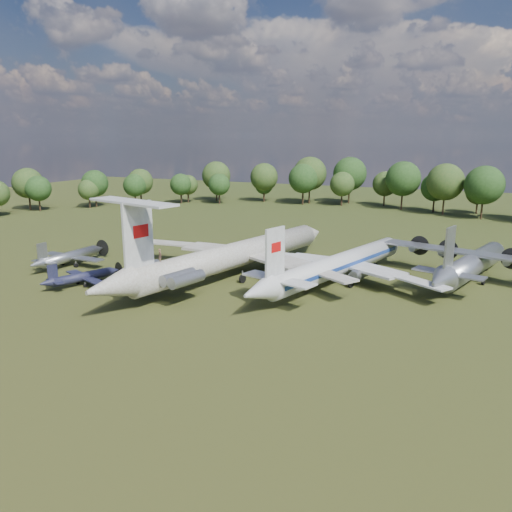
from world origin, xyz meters
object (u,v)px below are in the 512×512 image
at_px(tu104_jet, 339,268).
at_px(person_on_il62, 160,255).
at_px(il62_airliner, 235,260).
at_px(an12_transport, 472,268).
at_px(small_prop_northwest, 70,259).
at_px(small_prop_west, 83,279).

xyz_separation_m(tu104_jet, person_on_il62, (-19.59, -17.93, 4.07)).
bearing_deg(tu104_jet, il62_airliner, -152.27).
bearing_deg(person_on_il62, an12_transport, -114.58).
relative_size(il62_airliner, an12_transport, 1.69).
bearing_deg(small_prop_northwest, small_prop_west, -34.95).
distance_m(il62_airliner, small_prop_west, 23.10).
relative_size(small_prop_west, small_prop_northwest, 0.79).
height_order(small_prop_west, person_on_il62, person_on_il62).
height_order(tu104_jet, small_prop_west, tu104_jet).
distance_m(il62_airliner, person_on_il62, 15.66).
relative_size(small_prop_northwest, person_on_il62, 9.82).
distance_m(small_prop_northwest, person_on_il62, 27.02).
bearing_deg(person_on_il62, il62_airliner, -74.35).
height_order(small_prop_northwest, person_on_il62, person_on_il62).
relative_size(an12_transport, small_prop_west, 2.43).
bearing_deg(an12_transport, tu104_jet, -137.51).
distance_m(tu104_jet, small_prop_west, 38.32).
bearing_deg(person_on_il62, tu104_jet, -107.67).
xyz_separation_m(tu104_jet, small_prop_northwest, (-44.51, -8.79, -0.99)).
xyz_separation_m(tu104_jet, small_prop_west, (-34.43, -16.76, -1.26)).
distance_m(il62_airliner, tu104_jet, 16.16).
xyz_separation_m(an12_transport, small_prop_west, (-52.67, -25.88, -1.17)).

